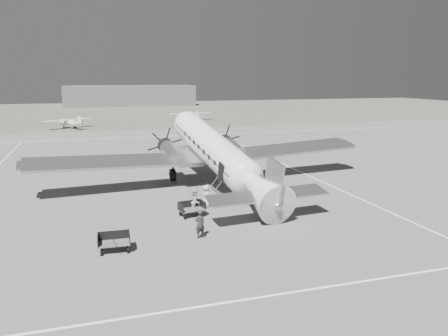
{
  "coord_description": "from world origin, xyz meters",
  "views": [
    {
      "loc": [
        -8.05,
        -30.29,
        9.46
      ],
      "look_at": [
        2.1,
        2.87,
        2.2
      ],
      "focal_mm": 35.0,
      "sensor_mm": 36.0,
      "label": 1
    }
  ],
  "objects_px": {
    "baggage_cart_near": "(192,209)",
    "ground_crew": "(200,224)",
    "hangar_main": "(130,96)",
    "dc3_airliner": "(217,154)",
    "light_plane_left": "(70,123)",
    "passenger": "(206,196)",
    "baggage_cart_far": "(114,243)",
    "ramp_agent": "(196,201)",
    "light_plane_right": "(191,116)"
  },
  "relations": [
    {
      "from": "dc3_airliner",
      "to": "light_plane_left",
      "type": "bearing_deg",
      "value": 99.74
    },
    {
      "from": "hangar_main",
      "to": "ramp_agent",
      "type": "bearing_deg",
      "value": -92.97
    },
    {
      "from": "passenger",
      "to": "ramp_agent",
      "type": "bearing_deg",
      "value": 135.24
    },
    {
      "from": "light_plane_right",
      "to": "ground_crew",
      "type": "relative_size",
      "value": 5.31
    },
    {
      "from": "light_plane_right",
      "to": "ramp_agent",
      "type": "height_order",
      "value": "light_plane_right"
    },
    {
      "from": "baggage_cart_near",
      "to": "passenger",
      "type": "height_order",
      "value": "passenger"
    },
    {
      "from": "dc3_airliner",
      "to": "ramp_agent",
      "type": "distance_m",
      "value": 7.51
    },
    {
      "from": "light_plane_right",
      "to": "passenger",
      "type": "bearing_deg",
      "value": -108.84
    },
    {
      "from": "light_plane_right",
      "to": "ramp_agent",
      "type": "bearing_deg",
      "value": -109.52
    },
    {
      "from": "light_plane_right",
      "to": "hangar_main",
      "type": "bearing_deg",
      "value": 91.25
    },
    {
      "from": "dc3_airliner",
      "to": "ramp_agent",
      "type": "xyz_separation_m",
      "value": [
        -3.41,
        -6.36,
        -2.1
      ]
    },
    {
      "from": "light_plane_left",
      "to": "baggage_cart_near",
      "type": "xyz_separation_m",
      "value": [
        10.1,
        -57.7,
        -0.45
      ]
    },
    {
      "from": "dc3_airliner",
      "to": "ground_crew",
      "type": "bearing_deg",
      "value": -116.69
    },
    {
      "from": "baggage_cart_far",
      "to": "ramp_agent",
      "type": "relative_size",
      "value": 1.05
    },
    {
      "from": "baggage_cart_near",
      "to": "passenger",
      "type": "bearing_deg",
      "value": 40.05
    },
    {
      "from": "hangar_main",
      "to": "dc3_airliner",
      "type": "height_order",
      "value": "hangar_main"
    },
    {
      "from": "hangar_main",
      "to": "baggage_cart_far",
      "type": "distance_m",
      "value": 127.48
    },
    {
      "from": "dc3_airliner",
      "to": "light_plane_left",
      "type": "height_order",
      "value": "dc3_airliner"
    },
    {
      "from": "hangar_main",
      "to": "light_plane_left",
      "type": "relative_size",
      "value": 4.51
    },
    {
      "from": "light_plane_left",
      "to": "baggage_cart_near",
      "type": "distance_m",
      "value": 58.58
    },
    {
      "from": "hangar_main",
      "to": "baggage_cart_near",
      "type": "xyz_separation_m",
      "value": [
        -6.73,
        -122.03,
        -2.79
      ]
    },
    {
      "from": "ground_crew",
      "to": "ramp_agent",
      "type": "distance_m",
      "value": 4.81
    },
    {
      "from": "dc3_airliner",
      "to": "ground_crew",
      "type": "relative_size",
      "value": 17.79
    },
    {
      "from": "dc3_airliner",
      "to": "ground_crew",
      "type": "height_order",
      "value": "dc3_airliner"
    },
    {
      "from": "hangar_main",
      "to": "baggage_cart_near",
      "type": "bearing_deg",
      "value": -93.15
    },
    {
      "from": "light_plane_left",
      "to": "ramp_agent",
      "type": "distance_m",
      "value": 58.12
    },
    {
      "from": "hangar_main",
      "to": "dc3_airliner",
      "type": "xyz_separation_m",
      "value": [
        -2.9,
        -115.13,
        -0.32
      ]
    },
    {
      "from": "hangar_main",
      "to": "baggage_cart_near",
      "type": "relative_size",
      "value": 23.09
    },
    {
      "from": "hangar_main",
      "to": "light_plane_left",
      "type": "bearing_deg",
      "value": -104.66
    },
    {
      "from": "hangar_main",
      "to": "ramp_agent",
      "type": "distance_m",
      "value": 121.67
    },
    {
      "from": "ground_crew",
      "to": "ramp_agent",
      "type": "bearing_deg",
      "value": -116.61
    },
    {
      "from": "baggage_cart_far",
      "to": "ground_crew",
      "type": "relative_size",
      "value": 1.05
    },
    {
      "from": "light_plane_left",
      "to": "ramp_agent",
      "type": "relative_size",
      "value": 5.3
    },
    {
      "from": "baggage_cart_near",
      "to": "baggage_cart_far",
      "type": "xyz_separation_m",
      "value": [
        -5.49,
        -4.83,
        0.01
      ]
    },
    {
      "from": "ramp_agent",
      "to": "baggage_cart_far",
      "type": "bearing_deg",
      "value": 164.12
    },
    {
      "from": "light_plane_left",
      "to": "light_plane_right",
      "type": "distance_m",
      "value": 26.18
    },
    {
      "from": "dc3_airliner",
      "to": "ground_crew",
      "type": "xyz_separation_m",
      "value": [
        -4.28,
        -11.09,
        -2.1
      ]
    },
    {
      "from": "light_plane_left",
      "to": "passenger",
      "type": "relative_size",
      "value": 5.5
    },
    {
      "from": "baggage_cart_near",
      "to": "ground_crew",
      "type": "distance_m",
      "value": 4.23
    },
    {
      "from": "hangar_main",
      "to": "passenger",
      "type": "relative_size",
      "value": 24.82
    },
    {
      "from": "ground_crew",
      "to": "hangar_main",
      "type": "bearing_deg",
      "value": -109.43
    },
    {
      "from": "hangar_main",
      "to": "dc3_airliner",
      "type": "relative_size",
      "value": 1.34
    },
    {
      "from": "light_plane_right",
      "to": "baggage_cart_far",
      "type": "distance_m",
      "value": 73.25
    },
    {
      "from": "dc3_airliner",
      "to": "light_plane_right",
      "type": "bearing_deg",
      "value": 73.73
    },
    {
      "from": "hangar_main",
      "to": "ground_crew",
      "type": "bearing_deg",
      "value": -93.26
    },
    {
      "from": "light_plane_left",
      "to": "light_plane_right",
      "type": "relative_size",
      "value": 1.0
    },
    {
      "from": "passenger",
      "to": "baggage_cart_far",
      "type": "bearing_deg",
      "value": 129.97
    },
    {
      "from": "hangar_main",
      "to": "dc3_airliner",
      "type": "bearing_deg",
      "value": -91.44
    },
    {
      "from": "light_plane_right",
      "to": "passenger",
      "type": "xyz_separation_m",
      "value": [
        -13.4,
        -63.77,
        -0.12
      ]
    },
    {
      "from": "ramp_agent",
      "to": "passenger",
      "type": "xyz_separation_m",
      "value": [
        1.07,
        1.21,
        -0.03
      ]
    }
  ]
}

